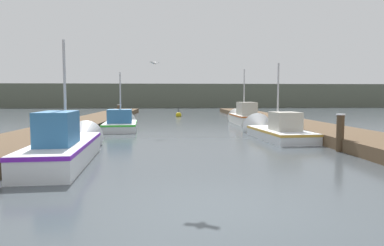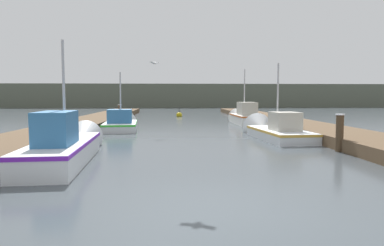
{
  "view_description": "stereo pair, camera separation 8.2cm",
  "coord_description": "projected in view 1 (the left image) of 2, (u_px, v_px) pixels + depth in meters",
  "views": [
    {
      "loc": [
        -0.98,
        -5.74,
        1.95
      ],
      "look_at": [
        0.16,
        13.14,
        0.46
      ],
      "focal_mm": 32.0,
      "sensor_mm": 36.0,
      "label": 1
    },
    {
      "loc": [
        -0.89,
        -5.74,
        1.95
      ],
      "look_at": [
        0.16,
        13.14,
        0.46
      ],
      "focal_mm": 32.0,
      "sensor_mm": 36.0,
      "label": 2
    }
  ],
  "objects": [
    {
      "name": "distant_shore_ridge",
      "position": [
        177.0,
        96.0,
        64.77
      ],
      "size": [
        120.0,
        16.0,
        4.01
      ],
      "color": "#565B4C",
      "rests_on": "ground_plane"
    },
    {
      "name": "ground_plane",
      "position": [
        228.0,
        209.0,
        5.92
      ],
      "size": [
        200.0,
        200.0,
        0.0
      ],
      "color": "#3D4449"
    },
    {
      "name": "seagull_1",
      "position": [
        155.0,
        63.0,
        17.94
      ],
      "size": [
        0.48,
        0.47,
        0.12
      ],
      "rotation": [
        0.0,
        0.0,
        3.91
      ],
      "color": "white"
    },
    {
      "name": "dock_right",
      "position": [
        285.0,
        123.0,
        22.21
      ],
      "size": [
        2.89,
        40.0,
        0.44
      ],
      "color": "brown",
      "rests_on": "ground_plane"
    },
    {
      "name": "dock_left",
      "position": [
        85.0,
        124.0,
        21.44
      ],
      "size": [
        2.89,
        40.0,
        0.44
      ],
      "color": "brown",
      "rests_on": "ground_plane"
    },
    {
      "name": "fishing_boat_0",
      "position": [
        69.0,
        144.0,
        10.6
      ],
      "size": [
        1.86,
        6.38,
        3.95
      ],
      "rotation": [
        0.0,
        0.0,
        0.07
      ],
      "color": "silver",
      "rests_on": "ground_plane"
    },
    {
      "name": "mooring_piling_2",
      "position": [
        67.0,
        129.0,
        12.95
      ],
      "size": [
        0.31,
        0.31,
        1.39
      ],
      "color": "#473523",
      "rests_on": "ground_plane"
    },
    {
      "name": "channel_buoy",
      "position": [
        179.0,
        115.0,
        32.47
      ],
      "size": [
        0.55,
        0.55,
        1.05
      ],
      "color": "gold",
      "rests_on": "ground_plane"
    },
    {
      "name": "fishing_boat_2",
      "position": [
        121.0,
        123.0,
        20.09
      ],
      "size": [
        2.11,
        4.74,
        3.93
      ],
      "rotation": [
        0.0,
        0.0,
        0.08
      ],
      "color": "silver",
      "rests_on": "ground_plane"
    },
    {
      "name": "fishing_boat_1",
      "position": [
        273.0,
        130.0,
        16.13
      ],
      "size": [
        2.1,
        5.44,
        4.02
      ],
      "rotation": [
        0.0,
        0.0,
        0.08
      ],
      "color": "silver",
      "rests_on": "ground_plane"
    },
    {
      "name": "mooring_piling_1",
      "position": [
        340.0,
        133.0,
        12.0
      ],
      "size": [
        0.3,
        0.3,
        1.33
      ],
      "color": "#473523",
      "rests_on": "ground_plane"
    },
    {
      "name": "mooring_piling_0",
      "position": [
        120.0,
        113.0,
        25.46
      ],
      "size": [
        0.33,
        0.33,
        1.32
      ],
      "color": "#473523",
      "rests_on": "ground_plane"
    },
    {
      "name": "fishing_boat_3",
      "position": [
        244.0,
        116.0,
        24.22
      ],
      "size": [
        1.52,
        4.97,
        4.16
      ],
      "rotation": [
        0.0,
        0.0,
        0.02
      ],
      "color": "silver",
      "rests_on": "ground_plane"
    }
  ]
}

